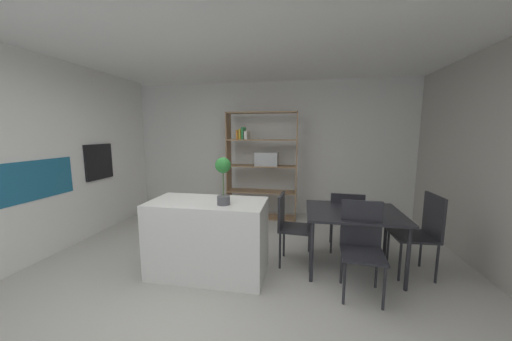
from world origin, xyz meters
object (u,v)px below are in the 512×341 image
at_px(potted_plant_on_island, 223,175).
at_px(dining_chair_far, 346,216).
at_px(dining_chair_near, 362,240).
at_px(dining_table, 353,217).
at_px(kitchen_island, 208,238).
at_px(built_in_oven, 99,162).
at_px(open_bookshelf, 260,165).
at_px(dining_chair_window_side, 423,228).
at_px(dining_chair_island_side, 289,222).

distance_m(potted_plant_on_island, dining_chair_far, 1.91).
bearing_deg(dining_chair_near, dining_table, 94.97).
height_order(kitchen_island, dining_chair_far, kitchen_island).
bearing_deg(dining_chair_far, built_in_oven, 2.24).
bearing_deg(open_bookshelf, dining_chair_far, -43.16).
xyz_separation_m(potted_plant_on_island, open_bookshelf, (0.04, 2.34, -0.16)).
relative_size(kitchen_island, dining_chair_window_side, 1.39).
bearing_deg(dining_chair_far, kitchen_island, 31.86).
height_order(built_in_oven, dining_chair_far, built_in_oven).
height_order(kitchen_island, dining_table, kitchen_island).
height_order(built_in_oven, dining_table, built_in_oven).
xyz_separation_m(dining_table, dining_chair_far, (-0.01, 0.48, -0.14)).
bearing_deg(dining_table, dining_chair_near, -89.09).
relative_size(potted_plant_on_island, dining_chair_island_side, 0.58).
bearing_deg(open_bookshelf, potted_plant_on_island, -90.99).
distance_m(dining_chair_window_side, dining_chair_island_side, 1.56).
height_order(kitchen_island, dining_chair_window_side, dining_chair_window_side).
bearing_deg(dining_chair_island_side, kitchen_island, 118.16).
xyz_separation_m(built_in_oven, open_bookshelf, (2.56, 1.20, -0.14)).
bearing_deg(built_in_oven, kitchen_island, -24.39).
bearing_deg(dining_chair_island_side, dining_table, -86.31).
xyz_separation_m(kitchen_island, potted_plant_on_island, (0.23, -0.11, 0.78)).
xyz_separation_m(built_in_oven, dining_chair_far, (3.99, -0.15, -0.68)).
relative_size(potted_plant_on_island, dining_chair_window_side, 0.54).
xyz_separation_m(built_in_oven, potted_plant_on_island, (2.52, -1.15, 0.02)).
height_order(dining_table, dining_chair_near, dining_chair_near).
relative_size(dining_table, dining_chair_window_side, 1.15).
bearing_deg(dining_chair_far, potted_plant_on_island, 38.47).
bearing_deg(open_bookshelf, dining_table, -51.65).
relative_size(built_in_oven, dining_table, 0.53).
bearing_deg(dining_chair_near, potted_plant_on_island, -173.88).
xyz_separation_m(dining_table, dining_chair_near, (0.01, -0.47, -0.11)).
distance_m(built_in_oven, dining_chair_island_side, 3.35).
height_order(potted_plant_on_island, dining_table, potted_plant_on_island).
bearing_deg(kitchen_island, dining_chair_island_side, 23.97).
bearing_deg(open_bookshelf, dining_chair_near, -57.67).
relative_size(built_in_oven, kitchen_island, 0.43).
bearing_deg(dining_table, dining_chair_island_side, 179.49).
height_order(dining_chair_near, dining_chair_island_side, dining_chair_near).
height_order(built_in_oven, dining_chair_island_side, built_in_oven).
distance_m(built_in_oven, kitchen_island, 2.62).
bearing_deg(dining_table, potted_plant_on_island, -160.63).
bearing_deg(built_in_oven, dining_chair_near, -15.26).
bearing_deg(built_in_oven, dining_chair_far, -2.14).
distance_m(kitchen_island, dining_chair_near, 1.73).
xyz_separation_m(dining_chair_window_side, dining_chair_far, (-0.79, 0.47, -0.05)).
bearing_deg(dining_chair_window_side, potted_plant_on_island, -79.70).
bearing_deg(dining_chair_window_side, dining_chair_far, -123.46).
distance_m(kitchen_island, dining_chair_window_side, 2.54).
bearing_deg(dining_chair_island_side, potted_plant_on_island, 130.93).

